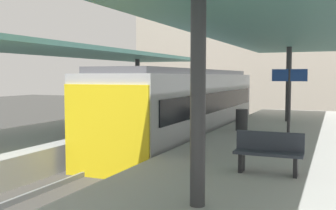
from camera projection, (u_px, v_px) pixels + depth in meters
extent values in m
plane|color=#383835|center=(132.00, 174.00, 12.22)|extent=(80.00, 80.00, 0.00)
cube|color=#9E9E99|center=(35.00, 149.00, 13.67)|extent=(4.40, 28.00, 1.00)
cube|color=#9E9E99|center=(255.00, 169.00, 10.70)|extent=(4.40, 28.00, 1.00)
cube|color=#423F3D|center=(132.00, 171.00, 12.22)|extent=(3.20, 28.00, 0.20)
cube|color=slate|center=(112.00, 163.00, 12.49)|extent=(0.08, 28.00, 0.14)
cube|color=slate|center=(153.00, 167.00, 11.92)|extent=(0.08, 28.00, 0.14)
cube|color=#ADADB2|center=(187.00, 109.00, 16.58)|extent=(2.70, 12.71, 2.90)
cube|color=yellow|center=(106.00, 132.00, 10.73)|extent=(2.65, 0.08, 2.60)
cube|color=black|center=(157.00, 100.00, 17.09)|extent=(0.04, 11.70, 0.76)
cube|color=black|center=(218.00, 101.00, 16.02)|extent=(0.04, 11.70, 0.76)
cube|color=#515156|center=(187.00, 72.00, 16.47)|extent=(2.16, 12.08, 0.20)
cylinder|color=#333335|center=(138.00, 87.00, 20.60)|extent=(0.24, 0.24, 2.91)
cube|color=slate|center=(59.00, 50.00, 14.70)|extent=(4.18, 21.00, 0.16)
cylinder|color=#333335|center=(198.00, 100.00, 6.05)|extent=(0.24, 0.24, 3.33)
cylinder|color=#333335|center=(289.00, 84.00, 17.61)|extent=(0.24, 0.24, 3.33)
cube|color=slate|center=(266.00, 30.00, 11.70)|extent=(4.18, 21.00, 0.16)
cube|color=black|center=(242.00, 162.00, 8.36)|extent=(0.08, 0.32, 0.40)
cube|color=black|center=(296.00, 167.00, 7.93)|extent=(0.08, 0.32, 0.40)
cube|color=#2D333D|center=(268.00, 153.00, 8.13)|extent=(1.40, 0.40, 0.06)
cube|color=#2D333D|center=(270.00, 141.00, 8.28)|extent=(1.40, 0.06, 0.40)
cylinder|color=#262628|center=(289.00, 111.00, 10.43)|extent=(0.08, 0.08, 2.20)
cube|color=navy|center=(290.00, 75.00, 10.36)|extent=(0.90, 0.06, 0.32)
cylinder|color=#2D2D30|center=(242.00, 120.00, 14.61)|extent=(0.44, 0.44, 0.80)
cylinder|color=#998460|center=(197.00, 139.00, 9.96)|extent=(0.28, 0.28, 0.86)
cylinder|color=#998460|center=(198.00, 109.00, 9.91)|extent=(0.36, 0.36, 0.67)
sphere|color=#936B4C|center=(198.00, 91.00, 9.87)|extent=(0.22, 0.22, 0.22)
cube|color=#A89E8E|center=(259.00, 44.00, 30.07)|extent=(18.00, 6.00, 11.00)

